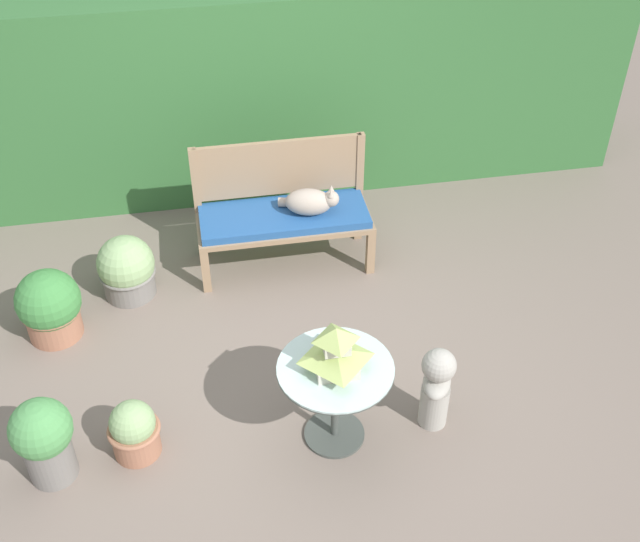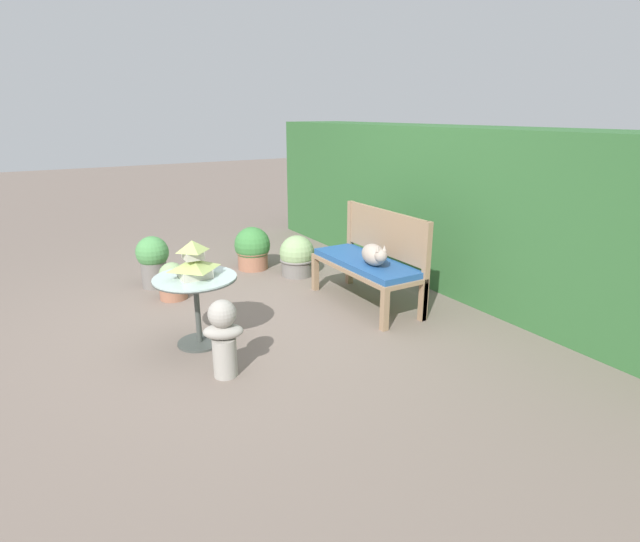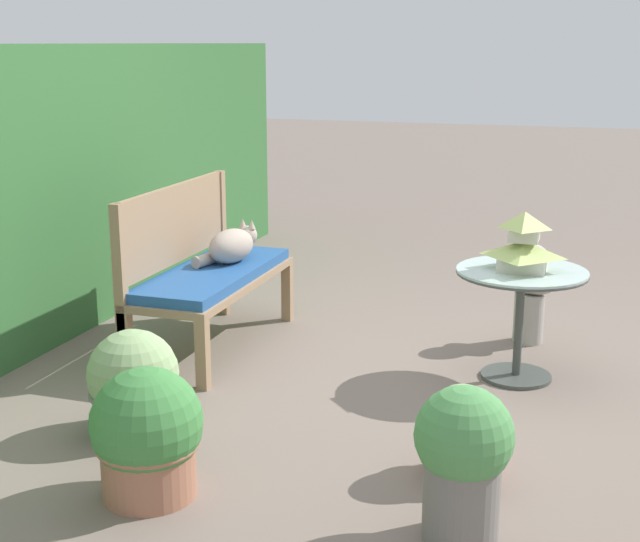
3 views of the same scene
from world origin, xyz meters
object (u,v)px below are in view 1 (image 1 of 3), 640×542
(cat, at_px, (310,202))
(pagoda_birdhouse, at_px, (336,351))
(patio_table, at_px, (335,383))
(potted_plant_hedge_corner, at_px, (44,438))
(potted_plant_table_far, at_px, (127,269))
(garden_bench, at_px, (284,221))
(garden_bust, at_px, (436,385))
(potted_plant_patio_mid, at_px, (134,430))
(potted_plant_path_edge, at_px, (50,306))

(cat, height_order, pagoda_birdhouse, pagoda_birdhouse)
(patio_table, distance_m, potted_plant_hedge_corner, 1.65)
(pagoda_birdhouse, distance_m, potted_plant_table_far, 2.03)
(garden_bench, bearing_deg, cat, -10.45)
(patio_table, bearing_deg, garden_bust, 0.21)
(cat, height_order, potted_plant_patio_mid, cat)
(garden_bust, height_order, potted_plant_path_edge, garden_bust)
(pagoda_birdhouse, relative_size, potted_plant_table_far, 0.67)
(garden_bust, distance_m, potted_plant_patio_mid, 1.78)
(potted_plant_table_far, relative_size, potted_plant_hedge_corner, 0.84)
(potted_plant_patio_mid, bearing_deg, potted_plant_path_edge, 116.09)
(garden_bench, distance_m, garden_bust, 1.83)
(potted_plant_hedge_corner, bearing_deg, potted_plant_patio_mid, 9.36)
(garden_bust, bearing_deg, cat, 39.29)
(garden_bench, xyz_separation_m, potted_plant_table_far, (-1.16, -0.15, -0.17))
(patio_table, xyz_separation_m, potted_plant_patio_mid, (-1.17, 0.09, -0.27))
(cat, distance_m, potted_plant_hedge_corner, 2.44)
(pagoda_birdhouse, distance_m, garden_bust, 0.73)
(potted_plant_patio_mid, bearing_deg, cat, 50.35)
(potted_plant_patio_mid, bearing_deg, pagoda_birdhouse, -4.53)
(potted_plant_hedge_corner, bearing_deg, cat, 42.91)
(patio_table, bearing_deg, potted_plant_hedge_corner, 179.50)
(garden_bust, xyz_separation_m, potted_plant_patio_mid, (-1.78, 0.09, -0.14))
(garden_bust, bearing_deg, garden_bench, 44.71)
(potted_plant_table_far, bearing_deg, pagoda_birdhouse, -52.12)
(patio_table, bearing_deg, potted_plant_path_edge, 144.79)
(cat, height_order, garden_bust, cat)
(cat, bearing_deg, potted_plant_patio_mid, -117.13)
(pagoda_birdhouse, bearing_deg, potted_plant_patio_mid, 175.47)
(garden_bench, relative_size, potted_plant_patio_mid, 3.32)
(garden_bust, distance_m, potted_plant_table_far, 2.40)
(pagoda_birdhouse, xyz_separation_m, potted_plant_hedge_corner, (-1.64, 0.01, -0.40))
(potted_plant_hedge_corner, bearing_deg, patio_table, -0.50)
(potted_plant_hedge_corner, bearing_deg, garden_bench, 46.72)
(patio_table, height_order, potted_plant_patio_mid, patio_table)
(potted_plant_table_far, bearing_deg, potted_plant_hedge_corner, -105.50)
(garden_bust, relative_size, potted_plant_path_edge, 1.14)
(patio_table, bearing_deg, cat, 85.19)
(potted_plant_patio_mid, distance_m, potted_plant_path_edge, 1.25)
(garden_bust, bearing_deg, potted_plant_table_far, 73.06)
(patio_table, distance_m, garden_bust, 0.63)
(patio_table, xyz_separation_m, pagoda_birdhouse, (0.00, 0.00, 0.25))
(garden_bench, xyz_separation_m, cat, (0.19, -0.03, 0.17))
(cat, distance_m, potted_plant_path_edge, 1.94)
(pagoda_birdhouse, distance_m, potted_plant_path_edge, 2.15)
(cat, distance_m, potted_plant_table_far, 1.40)
(pagoda_birdhouse, height_order, garden_bust, pagoda_birdhouse)
(cat, distance_m, patio_table, 1.68)
(garden_bench, distance_m, pagoda_birdhouse, 1.73)
(garden_bust, height_order, potted_plant_table_far, garden_bust)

